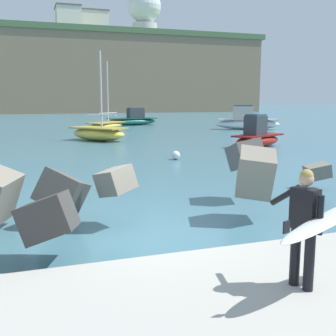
{
  "coord_description": "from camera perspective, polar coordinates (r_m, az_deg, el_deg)",
  "views": [
    {
      "loc": [
        -2.43,
        -8.55,
        2.99
      ],
      "look_at": [
        0.64,
        0.5,
        1.4
      ],
      "focal_mm": 44.36,
      "sensor_mm": 36.0,
      "label": 1
    }
  ],
  "objects": [
    {
      "name": "surfer_with_board",
      "position": [
        6.3,
        19.19,
        -6.88
      ],
      "size": [
        2.1,
        1.42,
        1.78
      ],
      "color": "black",
      "rests_on": "walkway_path"
    },
    {
      "name": "station_building_west",
      "position": [
        98.21,
        -13.57,
        19.44
      ],
      "size": [
        5.34,
        6.13,
        4.76
      ],
      "color": "silver",
      "rests_on": "headland_bluff"
    },
    {
      "name": "ground_plane",
      "position": [
        9.38,
        -2.77,
        -9.15
      ],
      "size": [
        400.0,
        400.0,
        0.0
      ],
      "primitive_type": "plane",
      "color": "#42707F"
    },
    {
      "name": "mooring_buoy_inner",
      "position": [
        20.72,
        1.08,
        1.77
      ],
      "size": [
        0.44,
        0.44,
        0.44
      ],
      "color": "silver",
      "rests_on": "ground"
    },
    {
      "name": "boat_near_centre",
      "position": [
        48.66,
        -4.87,
        6.64
      ],
      "size": [
        6.33,
        2.8,
        2.03
      ],
      "color": "#1E6656",
      "rests_on": "ground"
    },
    {
      "name": "mooring_buoy_middle",
      "position": [
        32.12,
        13.05,
        4.26
      ],
      "size": [
        0.44,
        0.44,
        0.44
      ],
      "color": "silver",
      "rests_on": "ground"
    },
    {
      "name": "boat_far_left",
      "position": [
        26.71,
        12.17,
        4.18
      ],
      "size": [
        4.33,
        3.21,
        2.08
      ],
      "color": "maroon",
      "rests_on": "ground"
    },
    {
      "name": "boat_near_left",
      "position": [
        42.13,
        -8.48,
        5.87
      ],
      "size": [
        4.87,
        4.76,
        6.68
      ],
      "color": "#EAC64C",
      "rests_on": "ground"
    },
    {
      "name": "headland_bluff",
      "position": [
        105.47,
        -12.52,
        12.53
      ],
      "size": [
        85.07,
        31.65,
        18.05
      ],
      "color": "#847056",
      "rests_on": "ground"
    },
    {
      "name": "radar_dome",
      "position": [
        107.92,
        -3.27,
        20.79
      ],
      "size": [
        8.1,
        8.1,
        11.26
      ],
      "color": "silver",
      "rests_on": "headland_bluff"
    },
    {
      "name": "boat_mid_right",
      "position": [
        42.24,
        10.76,
        6.25
      ],
      "size": [
        6.48,
        3.86,
        2.41
      ],
      "color": "white",
      "rests_on": "ground"
    },
    {
      "name": "breakwater_jetty",
      "position": [
        9.12,
        -21.02,
        -3.82
      ],
      "size": [
        31.36,
        5.02,
        2.56
      ],
      "color": "slate",
      "rests_on": "ground"
    },
    {
      "name": "boat_near_right",
      "position": [
        30.68,
        -9.52,
        4.75
      ],
      "size": [
        4.42,
        4.77,
        6.35
      ],
      "color": "#EAC64C",
      "rests_on": "ground"
    },
    {
      "name": "walkway_path",
      "position": [
        5.91,
        8.68,
        -19.75
      ],
      "size": [
        48.0,
        4.4,
        0.24
      ],
      "primitive_type": "cube",
      "color": "#B2ADA3",
      "rests_on": "ground"
    },
    {
      "name": "station_building_east",
      "position": [
        105.8,
        -10.2,
        19.02
      ],
      "size": [
        6.8,
        5.56,
        5.54
      ],
      "color": "silver",
      "rests_on": "headland_bluff"
    }
  ]
}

